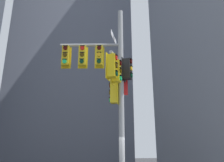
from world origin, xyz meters
The scene contains 2 objects.
building_mid_block centered at (-1.19, 24.22, 23.21)m, with size 15.36×15.36×46.42m, color slate.
signal_pole_assembly centered at (-0.61, -0.04, 5.21)m, with size 3.45×2.45×8.89m.
Camera 1 is at (-2.96, -9.97, 1.88)m, focal length 36.85 mm.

